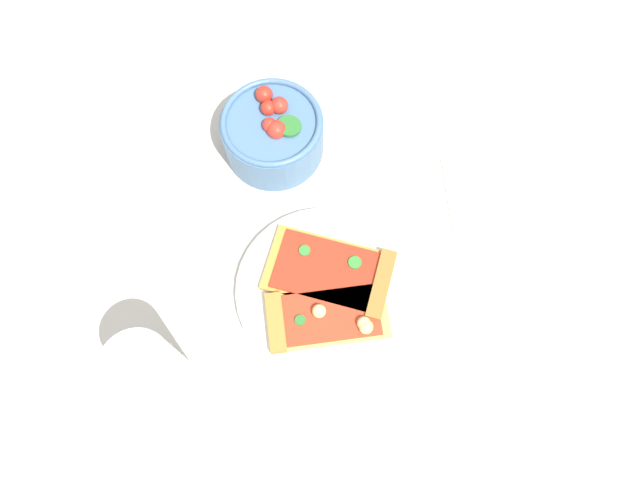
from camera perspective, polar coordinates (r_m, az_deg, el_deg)
The scene contains 7 objects.
ground_plane at distance 0.79m, azimuth -3.21°, elevation -2.94°, with size 2.40×2.40×0.00m, color beige.
plate at distance 0.78m, azimuth 0.35°, elevation -4.70°, with size 0.22×0.22×0.01m, color silver.
pizza_slice_near at distance 0.75m, azimuth 0.24°, elevation -7.26°, with size 0.16×0.09×0.02m.
pizza_slice_far at distance 0.77m, azimuth 1.58°, elevation -3.14°, with size 0.18×0.16×0.02m.
salad_bowl at distance 0.83m, azimuth -4.40°, elevation 9.88°, with size 0.14×0.14×0.09m.
soda_glass at distance 0.73m, azimuth -15.43°, elevation -12.00°, with size 0.08×0.08×0.13m.
paper_napkin at distance 0.87m, azimuth 16.60°, elevation 4.46°, with size 0.15×0.12×0.00m, color silver.
Camera 1 is at (-0.02, -0.24, 0.75)m, focal length 34.34 mm.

